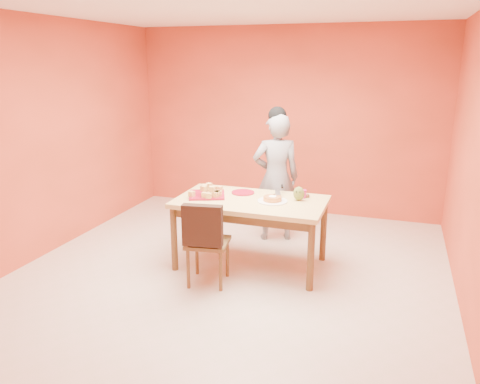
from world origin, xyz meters
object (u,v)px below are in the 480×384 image
(egg_ornament, at_px, (299,194))
(checker_tin, at_px, (305,196))
(dining_table, at_px, (251,208))
(pastry_platter, at_px, (207,195))
(sponge_cake, at_px, (272,199))
(magenta_glass, at_px, (304,194))
(red_dinner_plate, at_px, (243,192))
(person, at_px, (276,178))
(dining_chair, at_px, (207,241))

(egg_ornament, height_order, checker_tin, egg_ornament)
(dining_table, distance_m, pastry_platter, 0.52)
(sponge_cake, distance_m, magenta_glass, 0.38)
(pastry_platter, xyz_separation_m, checker_tin, (1.04, 0.30, 0.00))
(pastry_platter, distance_m, red_dinner_plate, 0.41)
(egg_ornament, bearing_deg, dining_table, -153.86)
(person, distance_m, checker_tin, 0.77)
(sponge_cake, bearing_deg, egg_ornament, 28.85)
(dining_chair, xyz_separation_m, magenta_glass, (0.80, 0.82, 0.34))
(sponge_cake, bearing_deg, person, 102.16)
(dining_table, relative_size, pastry_platter, 4.18)
(pastry_platter, xyz_separation_m, red_dinner_plate, (0.34, 0.23, -0.00))
(dining_table, height_order, magenta_glass, magenta_glass)
(dining_table, height_order, checker_tin, checker_tin)
(egg_ornament, distance_m, magenta_glass, 0.12)
(dining_chair, bearing_deg, egg_ornament, 33.76)
(red_dinner_plate, height_order, egg_ornament, egg_ornament)
(red_dinner_plate, relative_size, magenta_glass, 2.95)
(sponge_cake, xyz_separation_m, magenta_glass, (0.28, 0.25, 0.01))
(person, xyz_separation_m, sponge_cake, (0.19, -0.88, -0.01))
(dining_table, height_order, sponge_cake, sponge_cake)
(egg_ornament, height_order, magenta_glass, egg_ornament)
(dining_table, xyz_separation_m, red_dinner_plate, (-0.16, 0.21, 0.10))
(dining_chair, bearing_deg, dining_table, 55.29)
(dining_chair, relative_size, sponge_cake, 4.57)
(red_dinner_plate, bearing_deg, pastry_platter, -146.19)
(sponge_cake, distance_m, checker_tin, 0.41)
(dining_table, relative_size, egg_ornament, 10.62)
(person, bearing_deg, dining_table, 64.25)
(dining_chair, xyz_separation_m, pastry_platter, (-0.23, 0.55, 0.31))
(pastry_platter, bearing_deg, person, 58.13)
(person, height_order, pastry_platter, person)
(red_dinner_plate, distance_m, egg_ornament, 0.66)
(sponge_cake, relative_size, magenta_glass, 2.23)
(pastry_platter, xyz_separation_m, sponge_cake, (0.75, 0.01, 0.02))
(person, xyz_separation_m, checker_tin, (0.49, -0.59, -0.03))
(person, distance_m, red_dinner_plate, 0.70)
(egg_ornament, distance_m, checker_tin, 0.17)
(dining_table, bearing_deg, egg_ornament, 15.43)
(red_dinner_plate, bearing_deg, dining_chair, -98.54)
(pastry_platter, distance_m, sponge_cake, 0.75)
(dining_table, bearing_deg, sponge_cake, -0.71)
(red_dinner_plate, height_order, magenta_glass, magenta_glass)
(person, relative_size, pastry_platter, 4.18)
(dining_chair, xyz_separation_m, person, (0.33, 1.45, 0.34))
(dining_chair, distance_m, egg_ornament, 1.11)
(person, xyz_separation_m, red_dinner_plate, (-0.21, -0.66, -0.03))
(dining_table, distance_m, red_dinner_plate, 0.29)
(dining_table, height_order, red_dinner_plate, red_dinner_plate)
(dining_chair, bearing_deg, pastry_platter, 103.52)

